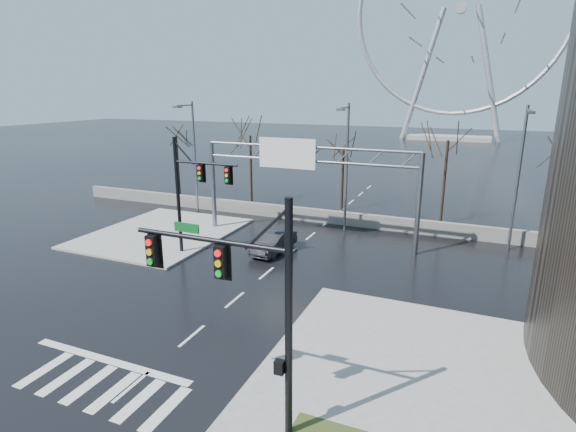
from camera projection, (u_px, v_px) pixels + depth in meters
The scene contains 17 objects.
ground at pixel (192, 336), 20.63m from camera, with size 260.00×260.00×0.00m, color black.
sidewalk_right_ext at pixel (422, 360), 18.66m from camera, with size 12.00×10.00×0.15m, color gray.
sidewalk_far at pixel (162, 233), 35.37m from camera, with size 10.00×12.00×0.15m, color gray.
barrier_wall at pixel (327, 216), 38.25m from camera, with size 52.00×0.50×1.10m, color slate.
signal_mast_near at pixel (248, 293), 13.82m from camera, with size 5.52×0.41×8.00m.
signal_mast_far at pixel (191, 186), 29.48m from camera, with size 4.72×0.41×8.00m.
sign_gantry at pixel (302, 172), 32.67m from camera, with size 16.36×0.40×7.60m.
streetlight_left at pixel (192, 149), 39.66m from camera, with size 0.50×2.55×10.00m.
streetlight_mid at pixel (346, 158), 34.44m from camera, with size 0.50×2.55×10.00m.
streetlight_right at pixel (520, 168), 29.97m from camera, with size 0.50×2.55×10.00m.
tree_far_left at pixel (176, 143), 47.16m from camera, with size 3.50×3.50×7.00m.
tree_left at pixel (250, 144), 43.26m from camera, with size 3.75×3.75×7.50m.
tree_center at pixel (343, 156), 41.01m from camera, with size 3.25×3.25×6.50m.
tree_right at pixel (447, 150), 36.48m from camera, with size 3.90×3.90×7.80m.
tree_far_right at pixel (557, 165), 34.16m from camera, with size 3.40×3.40×6.80m.
ferris_wheel at pixel (460, 17), 96.14m from camera, with size 45.00×6.00×50.91m.
car at pixel (274, 242), 31.23m from camera, with size 1.52×4.36×1.44m, color black.
Camera 1 is at (11.19, -15.25, 10.86)m, focal length 28.00 mm.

